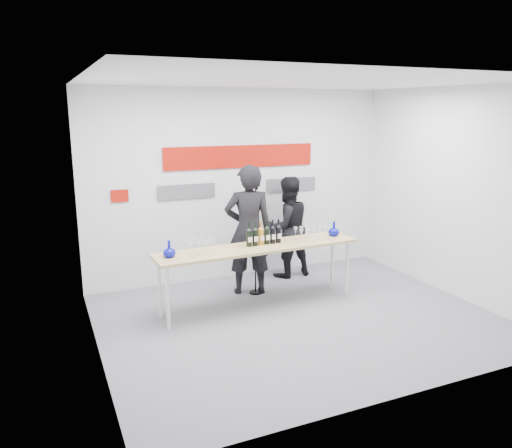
% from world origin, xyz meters
% --- Properties ---
extents(ground, '(5.00, 5.00, 0.00)m').
position_xyz_m(ground, '(0.00, 0.00, 0.00)').
color(ground, slate).
rests_on(ground, ground).
extents(back_wall, '(5.00, 0.04, 3.00)m').
position_xyz_m(back_wall, '(0.00, 2.00, 1.50)').
color(back_wall, silver).
rests_on(back_wall, ground).
extents(signage, '(3.38, 0.02, 0.79)m').
position_xyz_m(signage, '(-0.06, 1.97, 1.81)').
color(signage, '#A81207').
rests_on(signage, back_wall).
extents(tasting_table, '(2.90, 0.69, 0.86)m').
position_xyz_m(tasting_table, '(-0.30, 0.61, 0.80)').
color(tasting_table, tan).
rests_on(tasting_table, ground).
extents(wine_bottles, '(0.53, 0.10, 0.33)m').
position_xyz_m(wine_bottles, '(-0.20, 0.67, 1.03)').
color(wine_bottles, black).
rests_on(wine_bottles, tasting_table).
extents(decanter_left, '(0.16, 0.16, 0.21)m').
position_xyz_m(decanter_left, '(-1.54, 0.59, 0.97)').
color(decanter_left, '#070D92').
rests_on(decanter_left, tasting_table).
extents(decanter_right, '(0.16, 0.16, 0.21)m').
position_xyz_m(decanter_right, '(0.94, 0.69, 0.97)').
color(decanter_right, '#070D92').
rests_on(decanter_right, tasting_table).
extents(glasses_left, '(0.37, 0.24, 0.18)m').
position_xyz_m(glasses_left, '(-1.13, 0.58, 0.96)').
color(glasses_left, silver).
rests_on(glasses_left, tasting_table).
extents(glasses_right, '(0.47, 0.24, 0.18)m').
position_xyz_m(glasses_right, '(0.52, 0.65, 0.96)').
color(glasses_right, silver).
rests_on(glasses_right, tasting_table).
extents(presenter_left, '(0.80, 0.63, 1.91)m').
position_xyz_m(presenter_left, '(-0.22, 1.17, 0.96)').
color(presenter_left, black).
rests_on(presenter_left, ground).
extents(presenter_right, '(0.83, 0.66, 1.64)m').
position_xyz_m(presenter_right, '(0.66, 1.63, 0.82)').
color(presenter_right, black).
rests_on(presenter_right, ground).
extents(mic_stand, '(0.19, 0.19, 1.61)m').
position_xyz_m(mic_stand, '(-0.14, 1.08, 0.49)').
color(mic_stand, black).
rests_on(mic_stand, ground).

